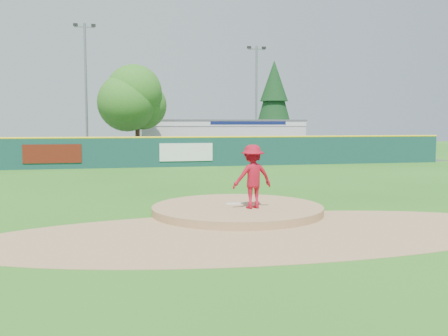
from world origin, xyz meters
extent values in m
plane|color=#286B19|center=(0.00, 0.00, 0.00)|extent=(120.00, 120.00, 0.00)
cylinder|color=#9E774C|center=(0.00, 0.00, 0.00)|extent=(5.50, 5.50, 0.50)
cube|color=white|center=(0.00, 0.30, 0.27)|extent=(0.60, 0.15, 0.04)
cylinder|color=#9E774C|center=(0.00, -3.00, 0.01)|extent=(15.40, 15.40, 0.01)
cube|color=#38383A|center=(0.00, 27.00, 0.01)|extent=(44.00, 16.00, 0.02)
imported|color=maroon|center=(0.34, -0.56, 1.24)|extent=(1.39, 0.95, 1.99)
imported|color=white|center=(-1.92, 25.10, 0.61)|extent=(4.69, 3.54, 1.18)
cube|color=silver|center=(6.00, 32.00, 1.60)|extent=(15.00, 8.00, 3.20)
cube|color=white|center=(6.00, 27.98, 3.00)|extent=(15.00, 0.06, 0.55)
cube|color=#0F194C|center=(8.00, 27.94, 3.00)|extent=(7.00, 0.03, 0.28)
cube|color=#59595B|center=(6.00, 32.00, 3.25)|extent=(15.20, 8.20, 0.12)
cube|color=#60190D|center=(-7.71, 17.92, 1.00)|extent=(3.60, 0.04, 1.20)
cube|color=white|center=(0.90, 17.92, 1.00)|extent=(3.60, 0.04, 1.20)
cube|color=#123D38|center=(0.00, 18.00, 1.00)|extent=(40.00, 0.10, 2.00)
cylinder|color=yellow|center=(0.00, 18.00, 2.00)|extent=(40.00, 0.14, 0.14)
cylinder|color=#382314|center=(-2.00, 25.00, 1.30)|extent=(0.36, 0.36, 2.60)
sphere|color=#387F23|center=(-2.00, 25.00, 4.56)|extent=(5.60, 5.60, 5.60)
cylinder|color=#382314|center=(13.00, 36.00, 0.80)|extent=(0.40, 0.40, 1.60)
cone|color=#113A16|center=(13.00, 36.00, 5.55)|extent=(4.40, 4.40, 7.90)
cylinder|color=gray|center=(-6.00, 27.00, 5.50)|extent=(0.20, 0.20, 11.00)
cube|color=gray|center=(-6.00, 27.00, 10.70)|extent=(1.60, 0.10, 0.10)
cube|color=black|center=(-6.70, 27.00, 10.85)|extent=(0.35, 0.25, 0.20)
cube|color=black|center=(-5.30, 27.00, 10.85)|extent=(0.35, 0.25, 0.20)
cylinder|color=gray|center=(9.00, 29.00, 5.00)|extent=(0.20, 0.20, 10.00)
cube|color=gray|center=(9.00, 29.00, 9.70)|extent=(1.60, 0.10, 0.10)
cube|color=black|center=(8.30, 29.00, 9.85)|extent=(0.35, 0.25, 0.20)
cube|color=black|center=(9.70, 29.00, 9.85)|extent=(0.35, 0.25, 0.20)
camera|label=1|loc=(-3.85, -15.44, 2.86)|focal=40.00mm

